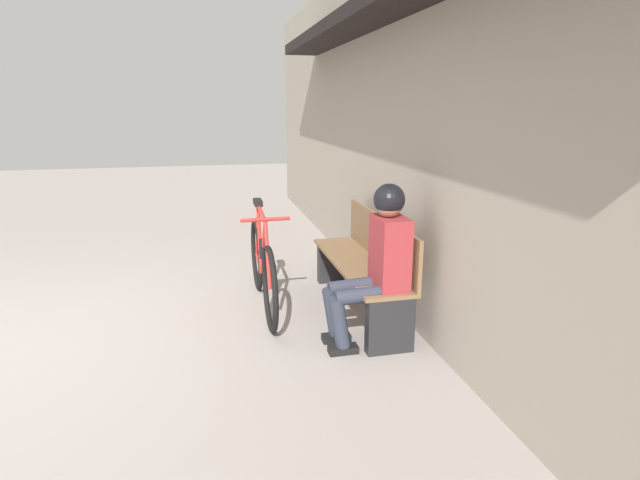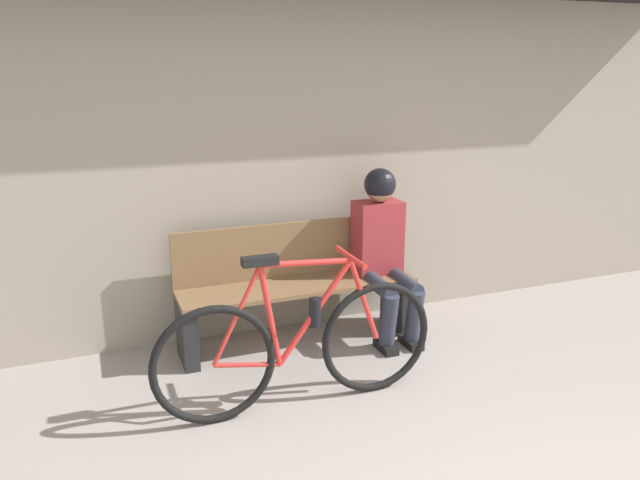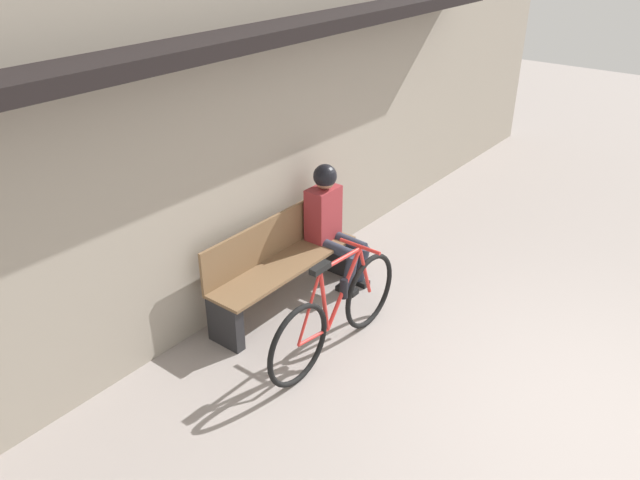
% 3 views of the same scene
% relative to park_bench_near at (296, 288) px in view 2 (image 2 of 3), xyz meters
% --- Properties ---
extents(storefront_wall, '(12.00, 0.56, 3.20)m').
position_rel_park_bench_near_xyz_m(storefront_wall, '(0.17, 0.32, 1.26)').
color(storefront_wall, '#9E9384').
rests_on(storefront_wall, ground_plane).
extents(park_bench_near, '(1.69, 0.42, 0.85)m').
position_rel_park_bench_near_xyz_m(park_bench_near, '(0.00, 0.00, 0.00)').
color(park_bench_near, brown).
rests_on(park_bench_near, ground_plane).
extents(bicycle, '(1.70, 0.40, 0.95)m').
position_rel_park_bench_near_xyz_m(bicycle, '(-0.28, -0.86, -0.02)').
color(bicycle, black).
rests_on(bicycle, ground_plane).
extents(person_seated, '(0.34, 0.60, 1.24)m').
position_rel_park_bench_near_xyz_m(person_seated, '(0.63, -0.11, 0.31)').
color(person_seated, '#2D3342').
rests_on(person_seated, ground_plane).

